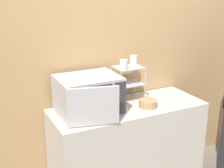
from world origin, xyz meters
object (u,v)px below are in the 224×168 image
(dish_rack, at_px, (128,76))
(glass_front_left, at_px, (124,65))
(glass_back_right, at_px, (134,60))
(bowl, at_px, (148,104))
(microwave, at_px, (88,95))

(dish_rack, distance_m, glass_front_left, 0.18)
(glass_back_right, relative_size, bowl, 0.54)
(dish_rack, distance_m, bowl, 0.33)
(glass_front_left, xyz_separation_m, bowl, (0.17, -0.18, -0.35))
(dish_rack, bearing_deg, microwave, -165.70)
(microwave, height_order, bowl, microwave)
(dish_rack, relative_size, glass_back_right, 3.73)
(glass_back_right, bearing_deg, glass_front_left, -146.74)
(microwave, bearing_deg, glass_front_left, 8.75)
(glass_front_left, bearing_deg, bowl, -46.54)
(microwave, height_order, dish_rack, dish_rack)
(glass_back_right, height_order, bowl, glass_back_right)
(dish_rack, xyz_separation_m, glass_front_left, (-0.09, -0.06, 0.14))
(glass_back_right, bearing_deg, bowl, -90.74)
(bowl, bearing_deg, microwave, 167.78)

